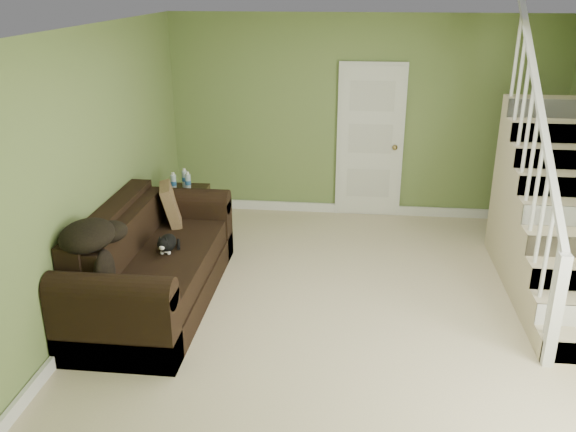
% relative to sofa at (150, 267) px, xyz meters
% --- Properties ---
extents(floor, '(5.00, 5.50, 0.01)m').
position_rel_sofa_xyz_m(floor, '(2.02, -0.07, -0.36)').
color(floor, '#C6B68F').
rests_on(floor, ground).
extents(ceiling, '(5.00, 5.50, 0.01)m').
position_rel_sofa_xyz_m(ceiling, '(2.02, -0.07, 2.24)').
color(ceiling, white).
rests_on(ceiling, wall_back).
extents(wall_back, '(5.00, 0.04, 2.60)m').
position_rel_sofa_xyz_m(wall_back, '(2.02, 2.68, 0.94)').
color(wall_back, olive).
rests_on(wall_back, floor).
extents(wall_front, '(5.00, 0.04, 2.60)m').
position_rel_sofa_xyz_m(wall_front, '(2.02, -2.82, 0.94)').
color(wall_front, olive).
rests_on(wall_front, floor).
extents(wall_left, '(0.04, 5.50, 2.60)m').
position_rel_sofa_xyz_m(wall_left, '(-0.48, -0.07, 0.94)').
color(wall_left, olive).
rests_on(wall_left, floor).
extents(baseboard_back, '(5.00, 0.04, 0.12)m').
position_rel_sofa_xyz_m(baseboard_back, '(2.02, 2.65, -0.30)').
color(baseboard_back, white).
rests_on(baseboard_back, floor).
extents(baseboard_left, '(0.04, 5.50, 0.12)m').
position_rel_sofa_xyz_m(baseboard_left, '(-0.45, -0.07, -0.30)').
color(baseboard_left, white).
rests_on(baseboard_left, floor).
extents(door, '(0.86, 0.12, 2.02)m').
position_rel_sofa_xyz_m(door, '(2.12, 2.64, 0.64)').
color(door, white).
rests_on(door, floor).
extents(staircase, '(1.00, 2.51, 2.82)m').
position_rel_sofa_xyz_m(staircase, '(4.02, 0.90, 0.28)').
color(staircase, '#C6B68F').
rests_on(staircase, floor).
extents(sofa, '(1.04, 2.40, 0.95)m').
position_rel_sofa_xyz_m(sofa, '(0.00, 0.00, 0.00)').
color(sofa, black).
rests_on(sofa, floor).
extents(side_table, '(0.55, 0.55, 0.88)m').
position_rel_sofa_xyz_m(side_table, '(-0.08, 1.50, -0.03)').
color(side_table, black).
rests_on(side_table, floor).
extents(cat, '(0.21, 0.44, 0.21)m').
position_rel_sofa_xyz_m(cat, '(0.16, 0.06, 0.23)').
color(cat, black).
rests_on(cat, sofa).
extents(banana, '(0.12, 0.20, 0.05)m').
position_rel_sofa_xyz_m(banana, '(0.07, -0.64, 0.18)').
color(banana, gold).
rests_on(banana, sofa).
extents(throw_pillow, '(0.33, 0.48, 0.45)m').
position_rel_sofa_xyz_m(throw_pillow, '(-0.01, 0.80, 0.36)').
color(throw_pillow, '#43291B').
rests_on(throw_pillow, sofa).
extents(throw_blanket, '(0.55, 0.65, 0.24)m').
position_rel_sofa_xyz_m(throw_blanket, '(-0.26, -0.70, 0.62)').
color(throw_blanket, black).
rests_on(throw_blanket, sofa).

